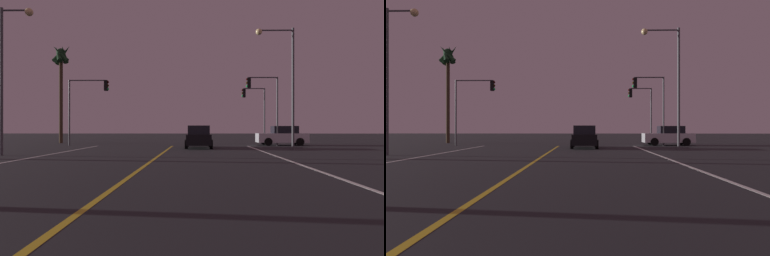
{
  "view_description": "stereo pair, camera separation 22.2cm",
  "coord_description": "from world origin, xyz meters",
  "views": [
    {
      "loc": [
        2.07,
        1.51,
        1.49
      ],
      "look_at": [
        1.67,
        29.35,
        1.52
      ],
      "focal_mm": 31.78,
      "sensor_mm": 36.0,
      "label": 1
    },
    {
      "loc": [
        2.3,
        1.51,
        1.49
      ],
      "look_at": [
        1.67,
        29.35,
        1.52
      ],
      "focal_mm": 31.78,
      "sensor_mm": 36.0,
      "label": 2
    }
  ],
  "objects": [
    {
      "name": "lane_center_divider",
      "position": [
        0.0,
        12.08,
        0.0
      ],
      "size": [
        0.16,
        36.15,
        0.01
      ],
      "primitive_type": "cube",
      "color": "gold",
      "rests_on": "ground"
    },
    {
      "name": "car_ahead_far",
      "position": [
        2.21,
        27.28,
        0.82
      ],
      "size": [
        2.02,
        4.3,
        1.7
      ],
      "rotation": [
        0.0,
        0.0,
        1.57
      ],
      "color": "black",
      "rests_on": "ground"
    },
    {
      "name": "street_lamp_left_mid",
      "position": [
        -8.26,
        19.94,
        5.11
      ],
      "size": [
        1.84,
        0.44,
        8.11
      ],
      "color": "#4C4C51",
      "rests_on": "ground"
    },
    {
      "name": "palm_tree_left_far",
      "position": [
        -11.72,
        35.7,
        8.0
      ],
      "size": [
        2.18,
        1.99,
        10.04
      ],
      "color": "#473826",
      "rests_on": "ground"
    },
    {
      "name": "traffic_light_near_right",
      "position": [
        7.74,
        30.65,
        4.33
      ],
      "size": [
        2.75,
        0.36,
        5.9
      ],
      "rotation": [
        0.0,
        0.0,
        3.14
      ],
      "color": "#4C4C51",
      "rests_on": "ground"
    },
    {
      "name": "traffic_light_far_right",
      "position": [
        7.88,
        36.15,
        4.11
      ],
      "size": [
        2.41,
        0.36,
        5.6
      ],
      "rotation": [
        0.0,
        0.0,
        3.14
      ],
      "color": "#4C4C51",
      "rests_on": "ground"
    },
    {
      "name": "lane_edge_right",
      "position": [
        6.33,
        12.08,
        0.0
      ],
      "size": [
        0.16,
        36.15,
        0.01
      ],
      "primitive_type": "cube",
      "color": "silver",
      "rests_on": "ground"
    },
    {
      "name": "car_crossing_side",
      "position": [
        9.57,
        31.43,
        0.82
      ],
      "size": [
        4.3,
        2.02,
        1.7
      ],
      "rotation": [
        0.0,
        0.0,
        3.14
      ],
      "color": "black",
      "rests_on": "ground"
    },
    {
      "name": "traffic_light_near_left",
      "position": [
        -7.33,
        30.65,
        4.23
      ],
      "size": [
        3.51,
        0.36,
        5.69
      ],
      "color": "#4C4C51",
      "rests_on": "ground"
    },
    {
      "name": "street_lamp_right_far",
      "position": [
        8.06,
        24.82,
        5.31
      ],
      "size": [
        2.64,
        0.44,
        8.36
      ],
      "rotation": [
        0.0,
        0.0,
        3.14
      ],
      "color": "#4C4C51",
      "rests_on": "ground"
    }
  ]
}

